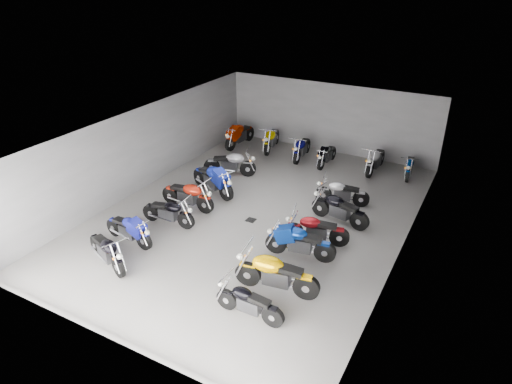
{
  "coord_description": "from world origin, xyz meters",
  "views": [
    {
      "loc": [
        6.72,
        -12.45,
        8.01
      ],
      "look_at": [
        0.07,
        -0.24,
        1.0
      ],
      "focal_mm": 32.0,
      "sensor_mm": 36.0,
      "label": 1
    }
  ],
  "objects_px": {
    "motorcycle_right_b": "(276,274)",
    "motorcycle_right_d": "(316,230)",
    "motorcycle_left_f": "(230,163)",
    "motorcycle_back_e": "(376,160)",
    "motorcycle_back_a": "(239,135)",
    "motorcycle_back_f": "(409,166)",
    "motorcycle_left_a": "(107,251)",
    "motorcycle_left_d": "(188,195)",
    "motorcycle_back_d": "(327,155)",
    "motorcycle_right_c": "(299,242)",
    "motorcycle_right_e": "(339,209)",
    "motorcycle_right_f": "(342,192)",
    "motorcycle_back_b": "(271,139)",
    "motorcycle_left_b": "(129,229)",
    "motorcycle_back_c": "(302,148)",
    "motorcycle_right_a": "(248,302)",
    "motorcycle_left_c": "(169,212)",
    "motorcycle_left_e": "(213,179)",
    "drain_grate": "(251,220)"
  },
  "relations": [
    {
      "from": "motorcycle_left_d",
      "to": "motorcycle_left_e",
      "type": "distance_m",
      "value": 1.46
    },
    {
      "from": "motorcycle_right_a",
      "to": "motorcycle_right_d",
      "type": "distance_m",
      "value": 3.97
    },
    {
      "from": "motorcycle_right_a",
      "to": "motorcycle_right_b",
      "type": "bearing_deg",
      "value": -6.59
    },
    {
      "from": "motorcycle_back_e",
      "to": "motorcycle_left_a",
      "type": "bearing_deg",
      "value": 65.96
    },
    {
      "from": "motorcycle_back_a",
      "to": "motorcycle_back_c",
      "type": "bearing_deg",
      "value": -177.92
    },
    {
      "from": "motorcycle_right_e",
      "to": "motorcycle_right_f",
      "type": "distance_m",
      "value": 1.37
    },
    {
      "from": "motorcycle_left_b",
      "to": "motorcycle_right_c",
      "type": "bearing_deg",
      "value": 116.95
    },
    {
      "from": "motorcycle_back_c",
      "to": "motorcycle_back_f",
      "type": "xyz_separation_m",
      "value": [
        4.7,
        0.37,
        -0.06
      ]
    },
    {
      "from": "motorcycle_left_d",
      "to": "motorcycle_back_d",
      "type": "bearing_deg",
      "value": 154.48
    },
    {
      "from": "motorcycle_right_b",
      "to": "motorcycle_back_f",
      "type": "height_order",
      "value": "motorcycle_right_b"
    },
    {
      "from": "motorcycle_back_a",
      "to": "motorcycle_back_f",
      "type": "relative_size",
      "value": 1.25
    },
    {
      "from": "motorcycle_back_b",
      "to": "motorcycle_back_e",
      "type": "relative_size",
      "value": 1.01
    },
    {
      "from": "motorcycle_left_d",
      "to": "motorcycle_right_d",
      "type": "relative_size",
      "value": 1.09
    },
    {
      "from": "motorcycle_right_d",
      "to": "motorcycle_back_d",
      "type": "xyz_separation_m",
      "value": [
        -1.94,
        6.12,
        -0.03
      ]
    },
    {
      "from": "motorcycle_left_e",
      "to": "motorcycle_right_f",
      "type": "relative_size",
      "value": 1.18
    },
    {
      "from": "motorcycle_right_d",
      "to": "motorcycle_back_c",
      "type": "height_order",
      "value": "motorcycle_back_c"
    },
    {
      "from": "motorcycle_back_f",
      "to": "motorcycle_left_e",
      "type": "bearing_deg",
      "value": 32.82
    },
    {
      "from": "motorcycle_left_f",
      "to": "motorcycle_right_a",
      "type": "distance_m",
      "value": 8.63
    },
    {
      "from": "motorcycle_right_d",
      "to": "motorcycle_back_c",
      "type": "xyz_separation_m",
      "value": [
        -3.2,
        6.27,
        0.02
      ]
    },
    {
      "from": "motorcycle_back_e",
      "to": "motorcycle_right_d",
      "type": "bearing_deg",
      "value": 90.49
    },
    {
      "from": "motorcycle_left_f",
      "to": "motorcycle_right_c",
      "type": "bearing_deg",
      "value": 29.67
    },
    {
      "from": "motorcycle_right_f",
      "to": "motorcycle_left_f",
      "type": "bearing_deg",
      "value": 74.04
    },
    {
      "from": "motorcycle_left_f",
      "to": "motorcycle_back_e",
      "type": "xyz_separation_m",
      "value": [
        5.21,
        3.29,
        0.0
      ]
    },
    {
      "from": "motorcycle_left_a",
      "to": "motorcycle_back_a",
      "type": "xyz_separation_m",
      "value": [
        -1.6,
        10.35,
        0.06
      ]
    },
    {
      "from": "drain_grate",
      "to": "motorcycle_right_c",
      "type": "distance_m",
      "value": 2.7
    },
    {
      "from": "motorcycle_right_a",
      "to": "motorcycle_right_f",
      "type": "distance_m",
      "value": 6.88
    },
    {
      "from": "motorcycle_right_e",
      "to": "motorcycle_back_d",
      "type": "xyz_separation_m",
      "value": [
        -2.15,
        4.52,
        -0.05
      ]
    },
    {
      "from": "motorcycle_right_b",
      "to": "motorcycle_right_d",
      "type": "relative_size",
      "value": 1.17
    },
    {
      "from": "motorcycle_right_a",
      "to": "motorcycle_back_c",
      "type": "height_order",
      "value": "motorcycle_back_c"
    },
    {
      "from": "motorcycle_left_c",
      "to": "motorcycle_back_f",
      "type": "xyz_separation_m",
      "value": [
        6.3,
        7.94,
        -0.03
      ]
    },
    {
      "from": "motorcycle_right_d",
      "to": "motorcycle_back_c",
      "type": "relative_size",
      "value": 0.94
    },
    {
      "from": "motorcycle_right_c",
      "to": "motorcycle_back_b",
      "type": "height_order",
      "value": "motorcycle_back_b"
    },
    {
      "from": "motorcycle_back_c",
      "to": "motorcycle_back_f",
      "type": "relative_size",
      "value": 1.14
    },
    {
      "from": "motorcycle_left_a",
      "to": "motorcycle_back_f",
      "type": "height_order",
      "value": "motorcycle_left_a"
    },
    {
      "from": "motorcycle_left_b",
      "to": "motorcycle_left_e",
      "type": "bearing_deg",
      "value": -178.62
    },
    {
      "from": "motorcycle_right_b",
      "to": "motorcycle_right_e",
      "type": "relative_size",
      "value": 1.1
    },
    {
      "from": "motorcycle_left_c",
      "to": "motorcycle_back_f",
      "type": "distance_m",
      "value": 10.14
    },
    {
      "from": "motorcycle_right_f",
      "to": "motorcycle_back_a",
      "type": "xyz_separation_m",
      "value": [
        -6.35,
        3.4,
        0.09
      ]
    },
    {
      "from": "motorcycle_right_c",
      "to": "motorcycle_right_e",
      "type": "relative_size",
      "value": 1.0
    },
    {
      "from": "motorcycle_back_e",
      "to": "motorcycle_back_b",
      "type": "bearing_deg",
      "value": -0.17
    },
    {
      "from": "motorcycle_right_b",
      "to": "motorcycle_back_a",
      "type": "xyz_separation_m",
      "value": [
        -6.45,
        9.06,
        -0.01
      ]
    },
    {
      "from": "motorcycle_back_e",
      "to": "motorcycle_back_f",
      "type": "bearing_deg",
      "value": -169.84
    },
    {
      "from": "motorcycle_right_f",
      "to": "motorcycle_right_e",
      "type": "bearing_deg",
      "value": -177.98
    },
    {
      "from": "motorcycle_back_d",
      "to": "motorcycle_back_e",
      "type": "distance_m",
      "value": 2.09
    },
    {
      "from": "motorcycle_left_f",
      "to": "motorcycle_back_e",
      "type": "height_order",
      "value": "motorcycle_back_e"
    },
    {
      "from": "motorcycle_left_a",
      "to": "motorcycle_left_d",
      "type": "xyz_separation_m",
      "value": [
        -0.01,
        4.0,
        0.03
      ]
    },
    {
      "from": "motorcycle_left_b",
      "to": "motorcycle_right_a",
      "type": "relative_size",
      "value": 1.06
    },
    {
      "from": "motorcycle_right_b",
      "to": "motorcycle_left_a",
      "type": "bearing_deg",
      "value": 96.66
    },
    {
      "from": "motorcycle_left_a",
      "to": "motorcycle_right_c",
      "type": "distance_m",
      "value": 5.67
    },
    {
      "from": "motorcycle_left_f",
      "to": "motorcycle_right_d",
      "type": "distance_m",
      "value": 5.98
    }
  ]
}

